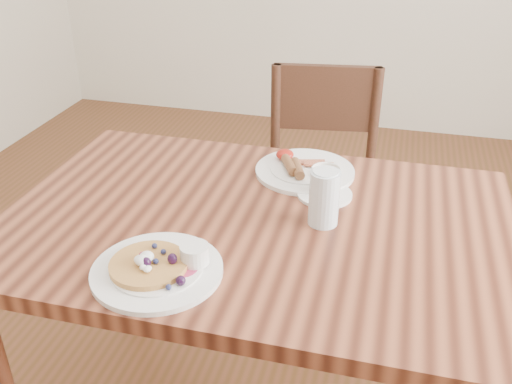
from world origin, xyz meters
TOP-DOWN VIEW (x-y plane):
  - dining_table at (0.00, 0.00)m, footprint 1.20×0.80m
  - chair_far at (0.06, 0.71)m, footprint 0.48×0.48m
  - pancake_plate at (-0.14, -0.26)m, footprint 0.27×0.27m
  - breakfast_plate at (0.07, 0.26)m, footprint 0.27×0.27m
  - teacup_saucer at (0.14, 0.15)m, footprint 0.14×0.14m
  - water_glass at (0.16, 0.02)m, footprint 0.07×0.07m

SIDE VIEW (x-z plane):
  - chair_far at x=0.06m, z-range 0.05..0.93m
  - dining_table at x=0.00m, z-range 0.28..1.03m
  - breakfast_plate at x=0.07m, z-range 0.74..0.78m
  - pancake_plate at x=-0.14m, z-range 0.74..0.79m
  - teacup_saucer at x=0.14m, z-range 0.74..0.82m
  - water_glass at x=0.16m, z-range 0.75..0.88m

